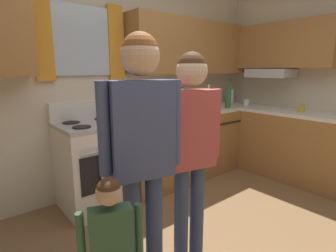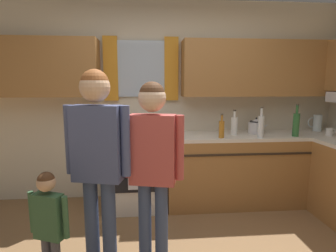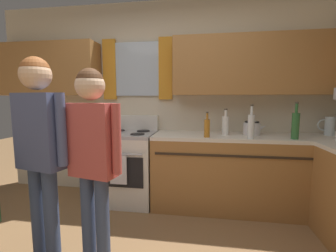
# 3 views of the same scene
# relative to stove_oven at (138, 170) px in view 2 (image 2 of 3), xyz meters

# --- Properties ---
(back_wall_unit) EXTENTS (4.60, 0.42, 2.60)m
(back_wall_unit) POSITION_rel_stove_oven_xyz_m (0.42, 0.27, 1.01)
(back_wall_unit) COLOR beige
(back_wall_unit) RESTS_ON ground
(kitchen_counter_run) EXTENTS (2.32, 2.01, 0.90)m
(kitchen_counter_run) POSITION_rel_stove_oven_xyz_m (1.84, -0.38, -0.02)
(kitchen_counter_run) COLOR #9E6B38
(kitchen_counter_run) RESTS_ON ground
(stove_oven) EXTENTS (0.69, 0.67, 1.10)m
(stove_oven) POSITION_rel_stove_oven_xyz_m (0.00, 0.00, 0.00)
(stove_oven) COLOR silver
(stove_oven) RESTS_ON ground
(bottle_wine_green) EXTENTS (0.08, 0.08, 0.39)m
(bottle_wine_green) POSITION_rel_stove_oven_xyz_m (1.92, -0.19, 0.58)
(bottle_wine_green) COLOR #2D6633
(bottle_wine_green) RESTS_ON kitchen_counter_run
(bottle_tall_clear) EXTENTS (0.07, 0.07, 0.37)m
(bottle_tall_clear) POSITION_rel_stove_oven_xyz_m (1.46, -0.24, 0.57)
(bottle_tall_clear) COLOR silver
(bottle_tall_clear) RESTS_ON kitchen_counter_run
(bottle_milk_white) EXTENTS (0.08, 0.08, 0.31)m
(bottle_milk_white) POSITION_rel_stove_oven_xyz_m (1.21, -0.02, 0.55)
(bottle_milk_white) COLOR white
(bottle_milk_white) RESTS_ON kitchen_counter_run
(bottle_oil_amber) EXTENTS (0.06, 0.06, 0.29)m
(bottle_oil_amber) POSITION_rel_stove_oven_xyz_m (1.00, -0.21, 0.54)
(bottle_oil_amber) COLOR #B27223
(bottle_oil_amber) RESTS_ON kitchen_counter_run
(mug_ceramic_white) EXTENTS (0.13, 0.08, 0.09)m
(mug_ceramic_white) POSITION_rel_stove_oven_xyz_m (2.36, -0.20, 0.48)
(mug_ceramic_white) COLOR white
(mug_ceramic_white) RESTS_ON kitchen_counter_run
(stovetop_kettle) EXTENTS (0.27, 0.20, 0.21)m
(stovetop_kettle) POSITION_rel_stove_oven_xyz_m (1.53, 0.05, 0.53)
(stovetop_kettle) COLOR silver
(stovetop_kettle) RESTS_ON kitchen_counter_run
(water_pitcher) EXTENTS (0.19, 0.11, 0.22)m
(water_pitcher) POSITION_rel_stove_oven_xyz_m (2.42, 0.15, 0.54)
(water_pitcher) COLOR silver
(water_pitcher) RESTS_ON kitchen_counter_run
(adult_holding_child) EXTENTS (0.49, 0.24, 1.63)m
(adult_holding_child) POSITION_rel_stove_oven_xyz_m (-0.25, -1.27, 0.56)
(adult_holding_child) COLOR #38476B
(adult_holding_child) RESTS_ON ground
(adult_in_plaid) EXTENTS (0.47, 0.22, 1.55)m
(adult_in_plaid) POSITION_rel_stove_oven_xyz_m (0.16, -1.25, 0.50)
(adult_in_plaid) COLOR #38476B
(adult_in_plaid) RESTS_ON ground
(small_child) EXTENTS (0.30, 0.16, 0.94)m
(small_child) POSITION_rel_stove_oven_xyz_m (-0.57, -1.45, 0.12)
(small_child) COLOR #4C4C56
(small_child) RESTS_ON ground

